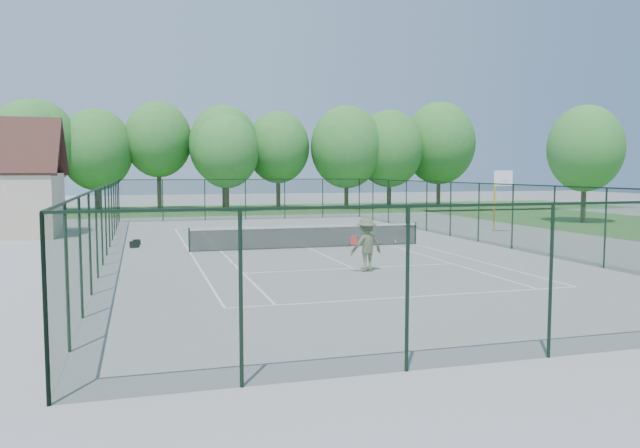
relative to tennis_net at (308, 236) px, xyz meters
The scene contains 11 objects.
ground 0.58m from the tennis_net, ahead, with size 140.00×140.00×0.00m, color gray.
grass_far 30.01m from the tennis_net, 90.00° to the left, with size 80.00×16.00×0.01m, color #3A752C.
court_lines 0.57m from the tennis_net, ahead, with size 11.05×23.85×0.01m.
tennis_net is the anchor object (origin of this frame).
fence_enclosure 0.98m from the tennis_net, ahead, with size 18.05×36.05×3.02m.
tree_line_far 30.48m from the tennis_net, 90.00° to the left, with size 39.40×6.40×9.70m.
basketball_goal 13.60m from the tennis_net, 18.10° to the left, with size 1.20×1.43×3.65m.
tree_side 24.47m from the tennis_net, 21.27° to the left, with size 5.19×5.19×8.21m.
sports_bag_a 8.51m from the tennis_net, 156.14° to the left, with size 0.35×0.21×0.28m, color black.
sports_bag_b 8.24m from the tennis_net, 163.23° to the left, with size 0.40×0.25×0.31m, color black.
tennis_player 7.22m from the tennis_net, 88.11° to the right, with size 2.20×0.99×1.95m.
Camera 1 is at (-7.57, -28.16, 3.62)m, focal length 35.00 mm.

